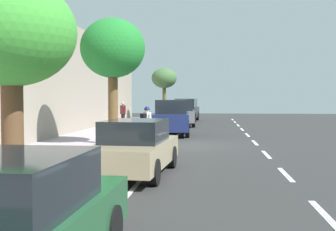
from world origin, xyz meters
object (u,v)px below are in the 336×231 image
at_px(parked_sedan_tan_far, 135,148).
at_px(cyclist_with_backpack, 146,120).
at_px(parked_sedan_green_farthest, 6,226).
at_px(bicycle_at_curb, 150,135).
at_px(parked_suv_black_nearest, 186,110).
at_px(street_tree_near_cyclist, 164,79).
at_px(parked_suv_dark_blue_mid, 172,117).
at_px(parked_pickup_grey_second, 181,114).
at_px(pedestrian_on_phone, 123,112).
at_px(street_tree_far_end, 11,35).
at_px(street_tree_mid_block, 113,50).

bearing_deg(parked_sedan_tan_far, cyclist_with_backpack, -83.68).
xyz_separation_m(parked_sedan_green_farthest, cyclist_with_backpack, (0.80, -15.95, 0.29)).
height_order(parked_sedan_tan_far, bicycle_at_curb, parked_sedan_tan_far).
xyz_separation_m(parked_suv_black_nearest, street_tree_near_cyclist, (2.06, -0.79, 2.76)).
height_order(bicycle_at_curb, cyclist_with_backpack, cyclist_with_backpack).
height_order(parked_suv_dark_blue_mid, street_tree_near_cyclist, street_tree_near_cyclist).
bearing_deg(parked_pickup_grey_second, parked_suv_black_nearest, -90.45).
bearing_deg(parked_pickup_grey_second, parked_sedan_green_farthest, 89.92).
distance_m(cyclist_with_backpack, pedestrian_on_phone, 9.57).
bearing_deg(street_tree_far_end, street_tree_mid_block, -90.00).
height_order(cyclist_with_backpack, street_tree_mid_block, street_tree_mid_block).
bearing_deg(bicycle_at_curb, parked_suv_black_nearest, -92.08).
relative_size(parked_suv_black_nearest, street_tree_mid_block, 0.89).
bearing_deg(street_tree_mid_block, parked_sedan_green_farthest, 98.01).
distance_m(parked_pickup_grey_second, street_tree_near_cyclist, 8.09).
distance_m(parked_pickup_grey_second, bicycle_at_curb, 12.17).
xyz_separation_m(street_tree_near_cyclist, street_tree_far_end, (0.00, 30.59, -0.33)).
relative_size(street_tree_near_cyclist, pedestrian_on_phone, 2.74).
relative_size(parked_sedan_green_farthest, cyclist_with_backpack, 2.60).
distance_m(parked_sedan_green_farthest, street_tree_near_cyclist, 35.14).
relative_size(parked_suv_black_nearest, parked_pickup_grey_second, 0.89).
bearing_deg(parked_suv_black_nearest, parked_sedan_green_farthest, 89.85).
relative_size(parked_pickup_grey_second, parked_sedan_tan_far, 1.20).
distance_m(parked_suv_black_nearest, bicycle_at_curb, 18.67).
relative_size(parked_pickup_grey_second, bicycle_at_curb, 3.47).
bearing_deg(street_tree_mid_block, pedestrian_on_phone, -80.71).
distance_m(parked_sedan_tan_far, street_tree_near_cyclist, 27.88).
bearing_deg(parked_suv_black_nearest, parked_sedan_tan_far, 90.13).
distance_m(parked_suv_black_nearest, pedestrian_on_phone, 9.90).
distance_m(parked_suv_dark_blue_mid, street_tree_far_end, 15.84).
distance_m(cyclist_with_backpack, street_tree_mid_block, 3.88).
xyz_separation_m(parked_pickup_grey_second, cyclist_with_backpack, (0.85, 11.72, 0.14)).
height_order(parked_suv_black_nearest, street_tree_near_cyclist, street_tree_near_cyclist).
xyz_separation_m(parked_sedan_tan_far, cyclist_with_backpack, (0.96, -8.63, 0.29)).
height_order(bicycle_at_curb, street_tree_far_end, street_tree_far_end).
bearing_deg(parked_sedan_green_farthest, parked_sedan_tan_far, -91.19).
bearing_deg(cyclist_with_backpack, bicycle_at_curb, 116.82).
relative_size(parked_suv_black_nearest, street_tree_far_end, 1.06).
bearing_deg(parked_suv_dark_blue_mid, street_tree_near_cyclist, -82.33).
xyz_separation_m(parked_sedan_tan_far, pedestrian_on_phone, (3.93, -17.73, 0.33)).
bearing_deg(street_tree_near_cyclist, parked_sedan_green_farthest, 93.22).
relative_size(parked_sedan_green_farthest, bicycle_at_curb, 2.85).
bearing_deg(pedestrian_on_phone, street_tree_mid_block, 99.29).
relative_size(bicycle_at_curb, pedestrian_on_phone, 0.92).
relative_size(parked_suv_black_nearest, street_tree_near_cyclist, 1.03).
bearing_deg(parked_suv_dark_blue_mid, street_tree_mid_block, 71.01).
relative_size(parked_sedan_green_farthest, pedestrian_on_phone, 2.62).
xyz_separation_m(parked_suv_black_nearest, parked_sedan_tan_far, (-0.06, 26.84, -0.27)).
xyz_separation_m(bicycle_at_curb, street_tree_far_end, (1.38, 11.15, 3.07)).
height_order(parked_sedan_green_farthest, bicycle_at_curb, parked_sedan_green_farthest).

